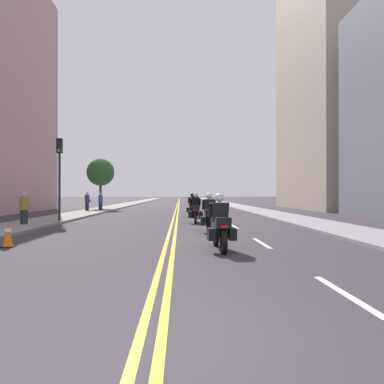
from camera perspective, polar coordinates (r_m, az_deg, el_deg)
ground_plane at (r=51.76m, az=-2.18°, el=-2.00°), size 264.00×264.00×0.00m
sidewalk_left at (r=52.31m, az=-10.15°, el=-1.92°), size 2.74×144.00×0.12m
sidewalk_right at (r=52.22m, az=5.80°, el=-1.92°), size 2.74×144.00×0.12m
centreline_yellow_inner at (r=51.76m, az=-2.32°, el=-2.00°), size 0.12×132.00×0.01m
centreline_yellow_outer at (r=51.76m, az=-2.05°, el=-2.00°), size 0.12×132.00×0.01m
lane_dashes_white at (r=32.88m, az=2.74°, el=-3.01°), size 0.14×56.40×0.01m
building_right_1 at (r=43.10m, az=21.50°, el=15.50°), size 8.65×15.88×26.55m
motorcycle_0 at (r=10.34m, az=4.36°, el=-5.45°), size 0.78×2.14×1.61m
motorcycle_1 at (r=15.29m, az=2.70°, el=-3.74°), size 0.76×2.27×1.63m
motorcycle_2 at (r=19.87m, az=0.53°, el=-2.93°), size 0.78×2.25×1.64m
motorcycle_3 at (r=24.77m, az=0.04°, el=-2.38°), size 0.78×2.26×1.63m
motorcycle_4 at (r=29.02m, az=0.45°, el=-2.09°), size 0.78×2.23×1.66m
traffic_cone_0 at (r=12.24m, az=-26.67°, el=-5.86°), size 0.36×0.36×0.79m
traffic_light_near at (r=21.37m, az=-19.86°, el=4.01°), size 0.28×0.38×4.61m
pedestrian_0 at (r=34.03m, az=-14.00°, el=-1.46°), size 0.42×0.40×1.67m
pedestrian_1 at (r=19.51m, az=-24.58°, el=-2.40°), size 0.35×0.50×1.65m
pedestrian_2 at (r=33.39m, az=-15.95°, el=-1.43°), size 0.50×0.36×1.74m
street_tree_0 at (r=37.77m, az=-14.00°, el=2.98°), size 2.72×2.72×5.09m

